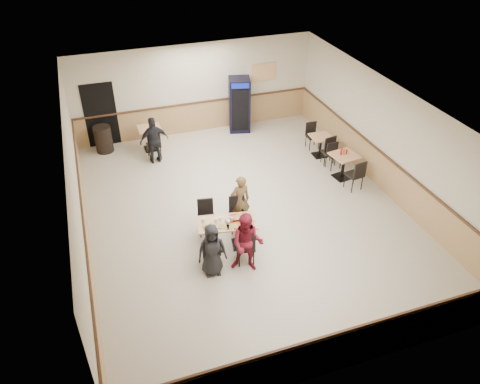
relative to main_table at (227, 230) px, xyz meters
name	(u,v)px	position (x,y,z in m)	size (l,w,h in m)	color
ground	(246,212)	(0.87, 1.13, -0.48)	(10.00, 10.00, 0.00)	beige
room_shell	(272,139)	(2.65, 3.68, 0.10)	(10.00, 10.00, 10.00)	silver
main_table	(227,230)	(0.00, 0.00, 0.00)	(1.45, 0.91, 0.72)	black
main_chairs	(225,231)	(-0.05, 0.01, -0.02)	(1.46, 1.77, 0.92)	black
diner_woman_left	(212,250)	(-0.57, -0.73, 0.16)	(0.63, 0.41, 1.29)	black
diner_woman_right	(247,243)	(0.18, -0.87, 0.26)	(0.72, 0.56, 1.48)	maroon
diner_man_opposite	(240,201)	(0.57, 0.73, 0.22)	(0.51, 0.34, 1.41)	brown
lone_diner	(154,140)	(-0.86, 4.48, 0.26)	(0.87, 0.36, 1.48)	black
tabletop_clutter	(231,222)	(0.08, -0.06, 0.27)	(1.21, 0.66, 0.12)	#BB2D0C
side_table_near	(344,163)	(4.09, 1.82, 0.02)	(0.80, 0.80, 0.75)	black
side_table_near_chair_south	(354,174)	(4.09, 1.22, -0.01)	(0.44, 0.44, 0.95)	black
side_table_near_chair_north	(333,153)	(4.09, 2.42, -0.01)	(0.44, 0.44, 0.95)	black
side_table_far	(321,143)	(4.06, 3.18, -0.03)	(0.65, 0.65, 0.68)	black
side_table_far_chair_south	(329,152)	(4.06, 2.64, -0.05)	(0.40, 0.40, 0.86)	black
side_table_far_chair_north	(313,136)	(4.06, 3.72, -0.05)	(0.40, 0.40, 0.86)	black
condiment_caddy	(343,152)	(4.06, 1.87, 0.36)	(0.23, 0.06, 0.20)	red
back_table	(150,135)	(-0.86, 5.33, 0.02)	(0.70, 0.70, 0.75)	black
back_table_chair_lone	(154,144)	(-0.86, 4.73, -0.01)	(0.44, 0.44, 0.95)	black
pepsi_cooler	(239,105)	(2.27, 5.72, 0.44)	(0.84, 0.84, 1.84)	black
trash_bin	(103,139)	(-2.29, 5.68, -0.05)	(0.54, 0.54, 0.85)	black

